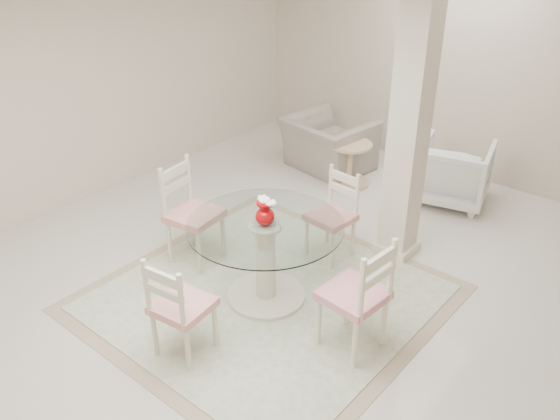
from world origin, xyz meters
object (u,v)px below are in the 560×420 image
Objects in this scene: column at (409,129)px; dining_chair_south at (176,302)px; dining_table at (266,262)px; armchair_white at (454,172)px; recliner_taupe at (328,144)px; dining_chair_west at (188,206)px; side_table at (349,165)px; dining_chair_north at (335,208)px; dining_chair_east at (361,290)px; red_vase at (265,212)px.

column reaches higher than dining_chair_south.
dining_table is 2.92m from armchair_white.
recliner_taupe is at bearing 145.63° from column.
dining_chair_west is at bearing 178.80° from dining_table.
side_table is at bearing 163.98° from recliner_taupe.
dining_chair_west is (-1.53, -1.46, -0.74)m from column.
column is 2.68m from dining_chair_south.
column is 2.54× the size of recliner_taupe.
recliner_taupe is (-1.23, 3.70, -0.20)m from dining_chair_south.
column is 2.36m from recliner_taupe.
dining_chair_north reaches higher than armchair_white.
recliner_taupe is (-2.28, 2.72, -0.26)m from dining_chair_east.
dining_chair_north is at bearing -99.35° from dining_chair_south.
column reaches higher than dining_chair_north.
dining_chair_west reaches higher than red_vase.
dining_chair_south is 0.98× the size of recliner_taupe.
red_vase is 1.08m from dining_chair_south.
dining_chair_west is (-1.06, -0.99, 0.07)m from dining_chair_north.
dining_table is at bearing -87.85° from dining_chair_north.
dining_table is (-0.51, -1.48, -0.95)m from column.
dining_chair_west is 3.22m from armchair_white.
dining_chair_south is at bearing -91.23° from dining_table.
dining_chair_east is 3.09m from side_table.
recliner_taupe is (-0.23, 2.67, -0.26)m from dining_chair_west.
dining_chair_south reaches higher than armchair_white.
dining_chair_east is 1.00× the size of dining_chair_west.
dining_chair_east reaches higher than dining_chair_south.
red_vase reaches higher than armchair_white.
dining_chair_east is at bearing -71.20° from column.
armchair_white is (0.43, 2.88, -0.54)m from red_vase.
recliner_taupe is at bearing -7.79° from armchair_white.
column is 2.66× the size of dining_chair_north.
column is 1.77m from dining_chair_east.
dining_table is at bearing -72.89° from side_table.
red_vase is at bearing -87.84° from dining_chair_north.
dining_chair_south is at bearing -78.04° from side_table.
armchair_white is (0.45, 3.90, -0.18)m from dining_chair_south.
side_table is (-1.19, -0.42, -0.12)m from armchair_white.
dining_table is 1.32× the size of dining_chair_south.
dining_chair_east is (1.02, -0.04, -0.31)m from red_vase.
side_table is (-1.78, 2.50, -0.35)m from dining_chair_east.
red_vase is 0.22× the size of dining_chair_east.
armchair_white is 1.27m from side_table.
armchair_white is (1.46, 2.87, -0.23)m from dining_chair_west.
dining_chair_north is at bearing -61.28° from side_table.
column is 1.71m from armchair_white.
armchair_white is at bearing -163.90° from dining_chair_east.
dining_chair_south is at bearing -87.45° from dining_chair_north.
side_table is (-0.74, 3.48, -0.29)m from dining_chair_south.
dining_chair_north reaches higher than dining_table.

